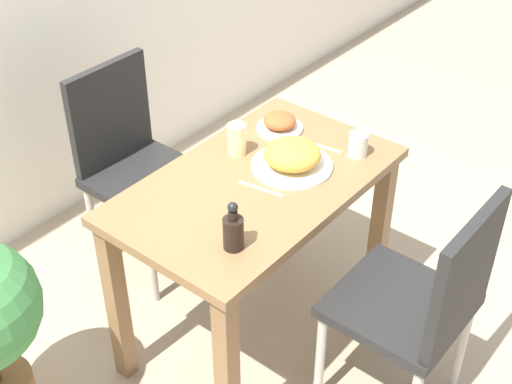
{
  "coord_description": "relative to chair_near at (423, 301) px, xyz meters",
  "views": [
    {
      "loc": [
        -1.54,
        -1.25,
        2.15
      ],
      "look_at": [
        0.0,
        0.0,
        0.7
      ],
      "focal_mm": 50.0,
      "sensor_mm": 36.0,
      "label": 1
    }
  ],
  "objects": [
    {
      "name": "sauce_bottle",
      "position": [
        -0.39,
        0.47,
        0.29
      ],
      "size": [
        0.06,
        0.06,
        0.17
      ],
      "color": "black",
      "rests_on": "dining_table"
    },
    {
      "name": "food_plate",
      "position": [
        0.07,
        0.59,
        0.28
      ],
      "size": [
        0.29,
        0.29,
        0.1
      ],
      "color": "white",
      "rests_on": "dining_table"
    },
    {
      "name": "juice_glass",
      "position": [
        0.02,
        0.8,
        0.29
      ],
      "size": [
        0.07,
        0.07,
        0.12
      ],
      "color": "beige",
      "rests_on": "dining_table"
    },
    {
      "name": "chair_near",
      "position": [
        0.0,
        0.0,
        0.0
      ],
      "size": [
        0.42,
        0.42,
        0.9
      ],
      "rotation": [
        0.0,
        0.0,
        3.14
      ],
      "color": "black",
      "rests_on": "ground_plane"
    },
    {
      "name": "ground_plane",
      "position": [
        -0.07,
        0.64,
        -0.51
      ],
      "size": [
        16.0,
        16.0,
        0.0
      ],
      "primitive_type": "plane",
      "color": "tan"
    },
    {
      "name": "side_plate",
      "position": [
        0.24,
        0.78,
        0.26
      ],
      "size": [
        0.18,
        0.18,
        0.07
      ],
      "color": "white",
      "rests_on": "dining_table"
    },
    {
      "name": "drink_cup",
      "position": [
        0.28,
        0.45,
        0.28
      ],
      "size": [
        0.07,
        0.07,
        0.09
      ],
      "color": "silver",
      "rests_on": "dining_table"
    },
    {
      "name": "fork_utensil",
      "position": [
        -0.1,
        0.59,
        0.23
      ],
      "size": [
        0.04,
        0.17,
        0.0
      ],
      "rotation": [
        0.0,
        0.0,
        1.74
      ],
      "color": "silver",
      "rests_on": "dining_table"
    },
    {
      "name": "spoon_utensil",
      "position": [
        0.24,
        0.59,
        0.23
      ],
      "size": [
        0.03,
        0.17,
        0.0
      ],
      "rotation": [
        0.0,
        0.0,
        1.72
      ],
      "color": "silver",
      "rests_on": "dining_table"
    },
    {
      "name": "chair_far",
      "position": [
        -0.02,
        1.34,
        0.0
      ],
      "size": [
        0.42,
        0.42,
        0.9
      ],
      "color": "black",
      "rests_on": "ground_plane"
    },
    {
      "name": "dining_table",
      "position": [
        -0.07,
        0.64,
        0.1
      ],
      "size": [
        1.02,
        0.61,
        0.75
      ],
      "color": "olive",
      "rests_on": "ground_plane"
    }
  ]
}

